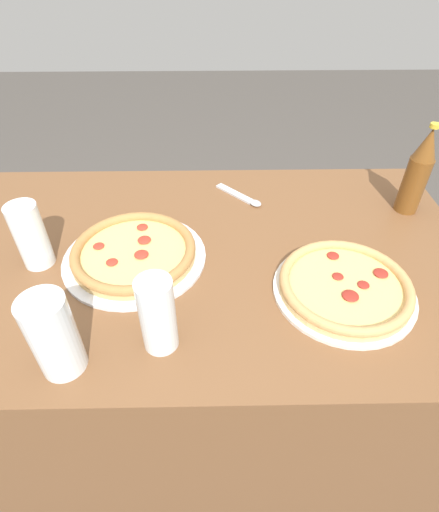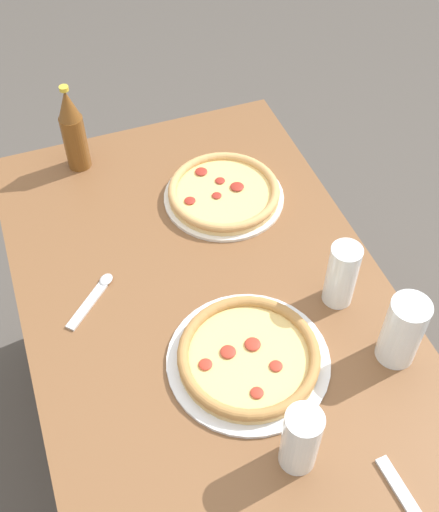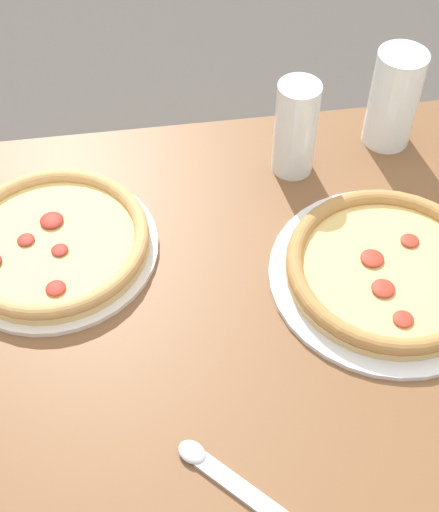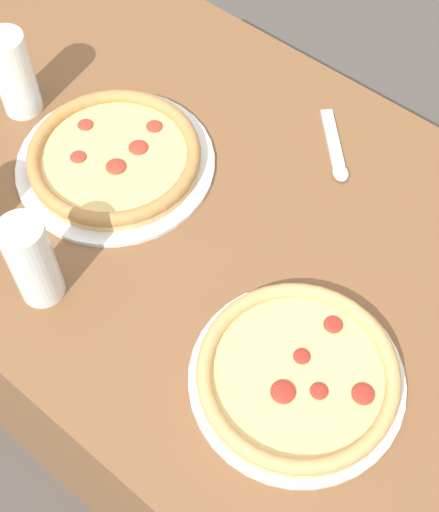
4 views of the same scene
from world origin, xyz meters
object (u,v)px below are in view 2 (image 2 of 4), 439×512
object	(u,v)px
pizza_salami	(224,193)
glass_water	(341,276)
glass_red_wine	(402,333)
pizza_veggie	(249,357)
spoon	(95,295)
beer_bottle	(73,130)
glass_mango_juice	(300,441)

from	to	relation	value
pizza_salami	glass_water	world-z (taller)	glass_water
pizza_salami	glass_red_wine	distance (m)	0.55
pizza_veggie	spoon	size ratio (longest dim) A/B	2.51
pizza_veggie	beer_bottle	size ratio (longest dim) A/B	1.37
glass_red_wine	spoon	xyz separation A→B (m)	(0.34, 0.52, -0.07)
pizza_veggie	beer_bottle	bearing A→B (deg)	15.25
glass_water	glass_red_wine	bearing A→B (deg)	-164.95
glass_water	beer_bottle	xyz separation A→B (m)	(0.60, 0.42, 0.04)
pizza_veggie	glass_mango_juice	xyz separation A→B (m)	(-0.21, -0.01, 0.05)
glass_water	beer_bottle	distance (m)	0.73
beer_bottle	spoon	world-z (taller)	beer_bottle
glass_water	spoon	xyz separation A→B (m)	(0.18, 0.48, -0.07)
glass_red_wine	glass_water	bearing A→B (deg)	15.05
glass_red_wine	glass_mango_juice	bearing A→B (deg)	115.60
pizza_salami	glass_red_wine	world-z (taller)	glass_red_wine
glass_mango_juice	beer_bottle	xyz separation A→B (m)	(0.89, 0.19, 0.04)
pizza_veggie	glass_red_wine	world-z (taller)	glass_red_wine
spoon	glass_water	bearing A→B (deg)	-110.51
pizza_salami	spoon	distance (m)	0.40
glass_water	beer_bottle	world-z (taller)	beer_bottle
pizza_salami	beer_bottle	bearing A→B (deg)	51.45
spoon	glass_red_wine	bearing A→B (deg)	-123.20
glass_mango_juice	beer_bottle	world-z (taller)	beer_bottle
pizza_salami	beer_bottle	xyz separation A→B (m)	(0.24, 0.30, 0.09)
glass_mango_juice	spoon	distance (m)	0.53
pizza_veggie	pizza_salami	distance (m)	0.46
pizza_salami	spoon	xyz separation A→B (m)	(-0.18, 0.36, -0.01)
glass_mango_juice	glass_red_wine	xyz separation A→B (m)	(0.13, -0.27, 0.00)
pizza_veggie	glass_water	xyz separation A→B (m)	(0.08, -0.23, 0.05)
pizza_veggie	pizza_salami	world-z (taller)	pizza_veggie
spoon	pizza_salami	bearing A→B (deg)	-62.77
pizza_salami	spoon	world-z (taller)	pizza_salami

